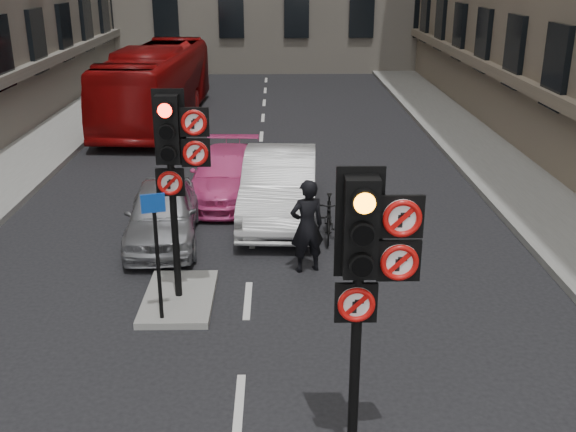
{
  "coord_description": "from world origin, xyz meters",
  "views": [
    {
      "loc": [
        0.53,
        -5.55,
        5.53
      ],
      "look_at": [
        0.66,
        2.28,
        2.6
      ],
      "focal_mm": 42.0,
      "sensor_mm": 36.0,
      "label": 1
    }
  ],
  "objects_px": {
    "car_white": "(280,186)",
    "motorcycle": "(329,218)",
    "info_sign": "(156,240)",
    "car_silver": "(162,213)",
    "motorcyclist": "(307,226)",
    "car_pink": "(226,175)",
    "signal_far": "(175,152)",
    "signal_near": "(367,259)",
    "bus_red": "(156,84)"
  },
  "relations": [
    {
      "from": "car_white",
      "to": "motorcycle",
      "type": "distance_m",
      "value": 1.67
    },
    {
      "from": "car_white",
      "to": "info_sign",
      "type": "height_order",
      "value": "info_sign"
    },
    {
      "from": "motorcycle",
      "to": "info_sign",
      "type": "distance_m",
      "value": 4.89
    },
    {
      "from": "info_sign",
      "to": "car_silver",
      "type": "bearing_deg",
      "value": 82.54
    },
    {
      "from": "car_white",
      "to": "motorcyclist",
      "type": "distance_m",
      "value": 2.98
    },
    {
      "from": "car_pink",
      "to": "info_sign",
      "type": "height_order",
      "value": "info_sign"
    },
    {
      "from": "car_white",
      "to": "motorcyclist",
      "type": "height_order",
      "value": "motorcyclist"
    },
    {
      "from": "signal_far",
      "to": "car_silver",
      "type": "distance_m",
      "value": 3.57
    },
    {
      "from": "signal_far",
      "to": "info_sign",
      "type": "distance_m",
      "value": 1.47
    },
    {
      "from": "car_white",
      "to": "motorcyclist",
      "type": "bearing_deg",
      "value": -77.52
    },
    {
      "from": "signal_near",
      "to": "info_sign",
      "type": "relative_size",
      "value": 1.66
    },
    {
      "from": "motorcycle",
      "to": "motorcyclist",
      "type": "relative_size",
      "value": 0.83
    },
    {
      "from": "signal_near",
      "to": "car_pink",
      "type": "distance_m",
      "value": 10.1
    },
    {
      "from": "car_pink",
      "to": "motorcycle",
      "type": "distance_m",
      "value": 3.64
    },
    {
      "from": "car_silver",
      "to": "motorcyclist",
      "type": "height_order",
      "value": "motorcyclist"
    },
    {
      "from": "car_white",
      "to": "signal_near",
      "type": "bearing_deg",
      "value": -80.84
    },
    {
      "from": "motorcyclist",
      "to": "info_sign",
      "type": "bearing_deg",
      "value": 22.44
    },
    {
      "from": "signal_far",
      "to": "car_white",
      "type": "distance_m",
      "value": 4.9
    },
    {
      "from": "car_pink",
      "to": "bus_red",
      "type": "relative_size",
      "value": 0.41
    },
    {
      "from": "signal_near",
      "to": "bus_red",
      "type": "relative_size",
      "value": 0.36
    },
    {
      "from": "signal_near",
      "to": "signal_far",
      "type": "height_order",
      "value": "signal_far"
    },
    {
      "from": "signal_near",
      "to": "motorcycle",
      "type": "bearing_deg",
      "value": 88.8
    },
    {
      "from": "car_white",
      "to": "info_sign",
      "type": "xyz_separation_m",
      "value": [
        -1.96,
        -4.98,
        0.74
      ]
    },
    {
      "from": "car_pink",
      "to": "motorcyclist",
      "type": "bearing_deg",
      "value": -64.65
    },
    {
      "from": "signal_far",
      "to": "car_white",
      "type": "relative_size",
      "value": 0.77
    },
    {
      "from": "motorcycle",
      "to": "info_sign",
      "type": "height_order",
      "value": "info_sign"
    },
    {
      "from": "motorcycle",
      "to": "car_white",
      "type": "bearing_deg",
      "value": 134.23
    },
    {
      "from": "signal_near",
      "to": "signal_far",
      "type": "bearing_deg",
      "value": 123.02
    },
    {
      "from": "signal_far",
      "to": "info_sign",
      "type": "relative_size",
      "value": 1.66
    },
    {
      "from": "car_silver",
      "to": "info_sign",
      "type": "relative_size",
      "value": 1.69
    },
    {
      "from": "signal_near",
      "to": "motorcyclist",
      "type": "relative_size",
      "value": 1.96
    },
    {
      "from": "signal_near",
      "to": "car_white",
      "type": "distance_m",
      "value": 8.42
    },
    {
      "from": "car_silver",
      "to": "car_white",
      "type": "distance_m",
      "value": 2.84
    },
    {
      "from": "bus_red",
      "to": "motorcycle",
      "type": "height_order",
      "value": "bus_red"
    },
    {
      "from": "car_pink",
      "to": "motorcycle",
      "type": "xyz_separation_m",
      "value": [
        2.39,
        -2.74,
        -0.13
      ]
    },
    {
      "from": "car_silver",
      "to": "motorcycle",
      "type": "distance_m",
      "value": 3.53
    },
    {
      "from": "signal_near",
      "to": "car_white",
      "type": "height_order",
      "value": "signal_near"
    },
    {
      "from": "signal_far",
      "to": "motorcyclist",
      "type": "distance_m",
      "value": 3.09
    },
    {
      "from": "car_silver",
      "to": "car_pink",
      "type": "xyz_separation_m",
      "value": [
        1.14,
        2.85,
        -0.03
      ]
    },
    {
      "from": "signal_near",
      "to": "bus_red",
      "type": "xyz_separation_m",
      "value": [
        -5.39,
        18.47,
        -1.2
      ]
    },
    {
      "from": "car_white",
      "to": "info_sign",
      "type": "distance_m",
      "value": 5.4
    },
    {
      "from": "info_sign",
      "to": "car_pink",
      "type": "bearing_deg",
      "value": 68.84
    },
    {
      "from": "car_white",
      "to": "car_pink",
      "type": "height_order",
      "value": "car_white"
    },
    {
      "from": "motorcyclist",
      "to": "signal_near",
      "type": "bearing_deg",
      "value": 77.03
    },
    {
      "from": "car_pink",
      "to": "bus_red",
      "type": "bearing_deg",
      "value": 112.29
    },
    {
      "from": "signal_far",
      "to": "motorcycle",
      "type": "bearing_deg",
      "value": 46.59
    },
    {
      "from": "car_white",
      "to": "motorcycle",
      "type": "relative_size",
      "value": 3.08
    },
    {
      "from": "signal_far",
      "to": "bus_red",
      "type": "height_order",
      "value": "signal_far"
    },
    {
      "from": "car_white",
      "to": "motorcycle",
      "type": "bearing_deg",
      "value": -47.7
    },
    {
      "from": "info_sign",
      "to": "signal_near",
      "type": "bearing_deg",
      "value": -63.91
    }
  ]
}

